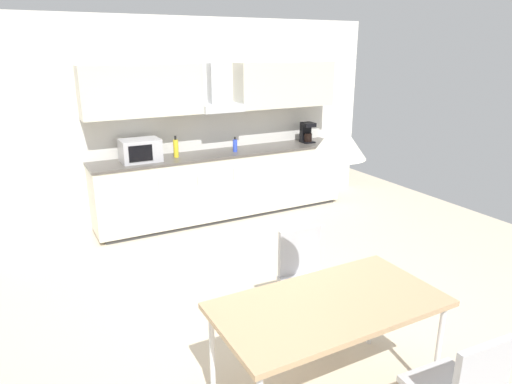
{
  "coord_description": "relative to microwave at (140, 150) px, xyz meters",
  "views": [
    {
      "loc": [
        -1.68,
        -2.96,
        2.28
      ],
      "look_at": [
        0.22,
        0.59,
        1.0
      ],
      "focal_mm": 32.0,
      "sensor_mm": 36.0,
      "label": 1
    }
  ],
  "objects": [
    {
      "name": "bottle_blue",
      "position": [
        1.28,
        -0.05,
        -0.05
      ],
      "size": [
        0.06,
        0.06,
        0.2
      ],
      "color": "blue",
      "rests_on": "kitchen_counter"
    },
    {
      "name": "upper_wall_cabinets",
      "position": [
        1.14,
        0.13,
        0.7
      ],
      "size": [
        3.55,
        0.4,
        0.63
      ],
      "color": "beige"
    },
    {
      "name": "ground_plane",
      "position": [
        0.33,
        -2.62,
        -1.07
      ],
      "size": [
        8.17,
        8.75,
        0.02
      ],
      "primitive_type": "cube",
      "color": "beige"
    },
    {
      "name": "wall_back",
      "position": [
        0.33,
        0.35,
        0.27
      ],
      "size": [
        6.53,
        0.1,
        2.67
      ],
      "primitive_type": "cube",
      "color": "silver",
      "rests_on": "ground_plane"
    },
    {
      "name": "pendant_lamp",
      "position": [
        0.26,
        -3.56,
        0.73
      ],
      "size": [
        0.32,
        0.32,
        0.22
      ],
      "primitive_type": "cone",
      "color": "silver"
    },
    {
      "name": "bottle_yellow",
      "position": [
        0.46,
        0.01,
        -0.02
      ],
      "size": [
        0.07,
        0.07,
        0.28
      ],
      "color": "yellow",
      "rests_on": "kitchen_counter"
    },
    {
      "name": "microwave",
      "position": [
        0.0,
        0.0,
        0.0
      ],
      "size": [
        0.48,
        0.35,
        0.28
      ],
      "color": "#ADADB2",
      "rests_on": "kitchen_counter"
    },
    {
      "name": "chair_far_right",
      "position": [
        0.59,
        -2.8,
        -0.53
      ],
      "size": [
        0.42,
        0.42,
        0.87
      ],
      "color": "#B2B2B7",
      "rests_on": "ground_plane"
    },
    {
      "name": "backsplash_tile",
      "position": [
        1.14,
        0.28,
        0.12
      ],
      "size": [
        3.55,
        0.02,
        0.51
      ],
      "primitive_type": "cube",
      "color": "silver",
      "rests_on": "kitchen_counter"
    },
    {
      "name": "coffee_maker",
      "position": [
        2.51,
        0.03,
        0.01
      ],
      "size": [
        0.18,
        0.19,
        0.3
      ],
      "color": "black",
      "rests_on": "kitchen_counter"
    },
    {
      "name": "dining_table",
      "position": [
        0.26,
        -3.56,
        -0.37
      ],
      "size": [
        1.48,
        0.76,
        0.74
      ],
      "color": "tan",
      "rests_on": "ground_plane"
    },
    {
      "name": "kitchen_counter",
      "position": [
        1.14,
        0.0,
        -0.6
      ],
      "size": [
        3.57,
        0.62,
        0.92
      ],
      "color": "#333333",
      "rests_on": "ground_plane"
    }
  ]
}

